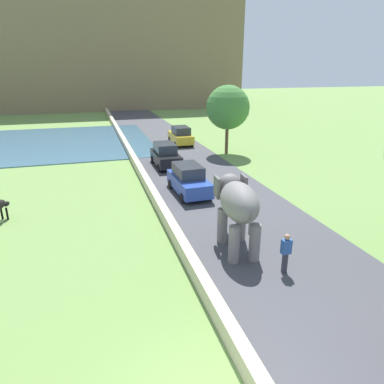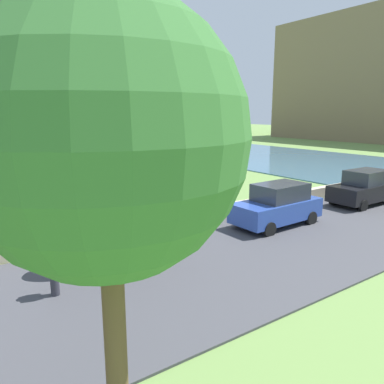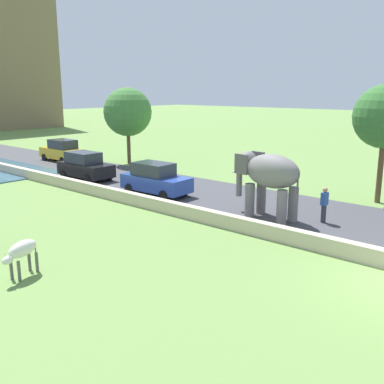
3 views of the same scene
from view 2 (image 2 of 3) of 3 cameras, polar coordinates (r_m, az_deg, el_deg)
name	(u,v)px [view 2 (image 2 of 3)]	position (r m, az deg, el deg)	size (l,w,h in m)	color
barrier_wall	(298,197)	(20.39, 16.01, -0.73)	(0.40, 110.00, 0.61)	beige
lake	(273,156)	(41.00, 12.44, 5.36)	(36.00, 18.00, 0.08)	#426B84
elephant	(118,202)	(11.47, -11.34, -1.46)	(1.68, 3.54, 2.99)	slate
person_beside_elephant	(53,266)	(10.24, -20.58, -10.55)	(0.36, 0.22, 1.63)	#33333D
car_blue	(277,205)	(15.87, 13.02, -1.99)	(1.90, 4.05, 1.80)	#2D4CA8
car_black	(364,188)	(21.00, 25.00, 0.60)	(1.80, 4.00, 1.80)	black
cow_black	(140,176)	(23.15, -8.02, 2.45)	(0.94, 1.38, 1.15)	black
cow_white	(86,181)	(22.10, -15.98, 1.64)	(1.42, 0.76, 1.15)	silver
tree_mid	(106,139)	(4.23, -13.17, 7.93)	(3.20, 3.20, 6.02)	brown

